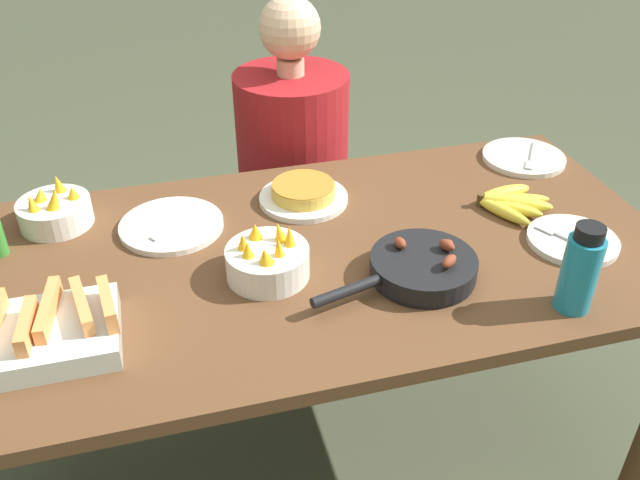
# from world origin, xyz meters

# --- Properties ---
(ground_plane) EXTENTS (14.00, 14.00, 0.00)m
(ground_plane) POSITION_xyz_m (0.00, 0.00, 0.00)
(ground_plane) COLOR #474C38
(dining_table) EXTENTS (1.70, 0.87, 0.76)m
(dining_table) POSITION_xyz_m (0.00, 0.00, 0.66)
(dining_table) COLOR brown
(dining_table) RESTS_ON ground_plane
(banana_bunch) EXTENTS (0.20, 0.19, 0.04)m
(banana_bunch) POSITION_xyz_m (0.53, 0.06, 0.78)
(banana_bunch) COLOR yellow
(banana_bunch) RESTS_ON dining_table
(melon_tray) EXTENTS (0.30, 0.23, 0.10)m
(melon_tray) POSITION_xyz_m (-0.61, -0.18, 0.79)
(melon_tray) COLOR silver
(melon_tray) RESTS_ON dining_table
(skillet) EXTENTS (0.40, 0.24, 0.08)m
(skillet) POSITION_xyz_m (0.19, -0.16, 0.79)
(skillet) COLOR black
(skillet) RESTS_ON dining_table
(frittata_plate_center) EXTENTS (0.24, 0.24, 0.05)m
(frittata_plate_center) POSITION_xyz_m (0.02, 0.23, 0.78)
(frittata_plate_center) COLOR silver
(frittata_plate_center) RESTS_ON dining_table
(empty_plate_near_front) EXTENTS (0.22, 0.22, 0.02)m
(empty_plate_near_front) POSITION_xyz_m (0.60, -0.13, 0.77)
(empty_plate_near_front) COLOR silver
(empty_plate_near_front) RESTS_ON dining_table
(empty_plate_far_left) EXTENTS (0.26, 0.26, 0.02)m
(empty_plate_far_left) POSITION_xyz_m (-0.33, 0.19, 0.77)
(empty_plate_far_left) COLOR silver
(empty_plate_far_left) RESTS_ON dining_table
(empty_plate_far_right) EXTENTS (0.24, 0.24, 0.02)m
(empty_plate_far_right) POSITION_xyz_m (0.71, 0.29, 0.77)
(empty_plate_far_right) COLOR silver
(empty_plate_far_right) RESTS_ON dining_table
(fruit_bowl_mango) EXTENTS (0.18, 0.18, 0.12)m
(fruit_bowl_mango) POSITION_xyz_m (-0.61, 0.29, 0.80)
(fruit_bowl_mango) COLOR silver
(fruit_bowl_mango) RESTS_ON dining_table
(fruit_bowl_citrus) EXTENTS (0.19, 0.19, 0.12)m
(fruit_bowl_citrus) POSITION_xyz_m (-0.14, -0.06, 0.80)
(fruit_bowl_citrus) COLOR silver
(fruit_bowl_citrus) RESTS_ON dining_table
(water_bottle) EXTENTS (0.08, 0.08, 0.20)m
(water_bottle) POSITION_xyz_m (0.46, -0.34, 0.86)
(water_bottle) COLOR teal
(water_bottle) RESTS_ON dining_table
(person_figure) EXTENTS (0.40, 0.40, 1.18)m
(person_figure) POSITION_xyz_m (0.09, 0.67, 0.48)
(person_figure) COLOR black
(person_figure) RESTS_ON ground_plane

